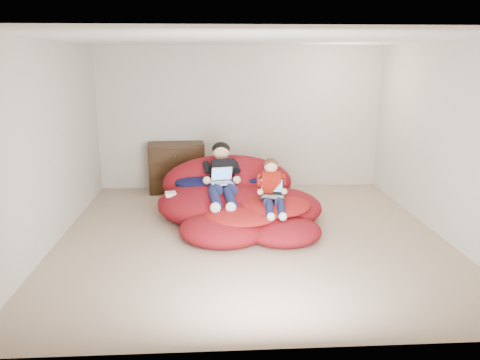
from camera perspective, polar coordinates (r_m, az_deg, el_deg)
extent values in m
cube|color=tan|center=(6.29, 1.35, -7.88)|extent=(5.10, 5.10, 0.25)
cube|color=beige|center=(8.38, 0.00, 7.53)|extent=(5.10, 0.02, 2.50)
cube|color=beige|center=(3.47, 4.87, -2.66)|extent=(5.10, 0.02, 2.50)
cube|color=beige|center=(6.22, -22.34, 3.98)|extent=(0.02, 5.10, 2.50)
cube|color=beige|center=(6.60, 23.77, 4.39)|extent=(0.02, 5.10, 2.50)
cube|color=white|center=(5.82, 1.52, 16.87)|extent=(5.10, 5.10, 0.02)
cube|color=#311E0D|center=(8.27, -7.73, 1.55)|extent=(1.00, 0.57, 0.86)
cube|color=#311E0D|center=(8.10, -7.79, -0.63)|extent=(0.86, 0.10, 0.21)
cylinder|color=#4C3F26|center=(8.08, -7.80, -0.67)|extent=(0.04, 0.06, 0.03)
cube|color=#311E0D|center=(8.03, -7.85, 1.15)|extent=(0.86, 0.10, 0.21)
cylinder|color=#4C3F26|center=(8.01, -7.86, 1.12)|extent=(0.04, 0.06, 0.03)
cube|color=#311E0D|center=(7.98, -7.92, 2.96)|extent=(0.86, 0.10, 0.21)
cylinder|color=#4C3F26|center=(7.96, -7.93, 2.93)|extent=(0.04, 0.06, 0.03)
ellipsoid|color=maroon|center=(6.90, -2.89, -2.79)|extent=(1.73, 1.55, 0.62)
ellipsoid|color=maroon|center=(6.78, 4.20, -3.31)|extent=(1.37, 1.33, 0.49)
ellipsoid|color=maroon|center=(6.35, 0.64, -4.71)|extent=(1.37, 1.10, 0.44)
ellipsoid|color=maroon|center=(6.09, -1.95, -5.97)|extent=(1.17, 1.08, 0.39)
ellipsoid|color=maroon|center=(6.07, 5.31, -6.21)|extent=(0.99, 0.90, 0.32)
ellipsoid|color=maroon|center=(7.27, -1.52, -0.38)|extent=(2.01, 0.89, 0.89)
ellipsoid|color=#0F1138|center=(7.09, -3.65, -0.14)|extent=(1.09, 0.89, 0.28)
ellipsoid|color=#0F1138|center=(7.18, 1.17, 0.41)|extent=(0.92, 0.65, 0.22)
ellipsoid|color=#AC1918|center=(6.43, 3.86, -2.98)|extent=(1.08, 1.08, 0.20)
ellipsoid|color=#AC1918|center=(6.12, 0.22, -4.26)|extent=(0.99, 0.89, 0.18)
ellipsoid|color=white|center=(7.43, -4.48, 1.65)|extent=(0.44, 0.28, 0.28)
cube|color=black|center=(6.86, -2.27, 0.90)|extent=(0.43, 0.54, 0.48)
sphere|color=#ECB590|center=(6.98, -2.33, 3.44)|extent=(0.24, 0.24, 0.24)
ellipsoid|color=black|center=(7.01, -2.33, 3.82)|extent=(0.27, 0.25, 0.21)
cylinder|color=#12173A|center=(6.54, -3.07, -1.10)|extent=(0.23, 0.41, 0.22)
cylinder|color=#12173A|center=(6.22, -3.04, -2.27)|extent=(0.20, 0.40, 0.25)
sphere|color=white|center=(6.05, -3.02, -3.41)|extent=(0.14, 0.14, 0.14)
cylinder|color=#12173A|center=(6.54, -1.32, -1.07)|extent=(0.23, 0.41, 0.22)
cylinder|color=#12173A|center=(6.22, -1.20, -2.24)|extent=(0.20, 0.40, 0.25)
sphere|color=white|center=(6.05, -1.13, -3.38)|extent=(0.14, 0.14, 0.14)
cube|color=#AB1B0F|center=(6.37, 3.82, -0.70)|extent=(0.27, 0.27, 0.41)
sphere|color=#ECB590|center=(6.37, 3.79, 1.65)|extent=(0.18, 0.18, 0.18)
ellipsoid|color=#462612|center=(6.39, 3.77, 1.97)|extent=(0.20, 0.19, 0.15)
cylinder|color=#12173A|center=(6.21, 3.34, -2.60)|extent=(0.14, 0.30, 0.16)
cylinder|color=#12173A|center=(5.98, 3.63, -3.57)|extent=(0.12, 0.29, 0.19)
sphere|color=white|center=(5.85, 3.80, -4.51)|extent=(0.11, 0.11, 0.11)
cylinder|color=#12173A|center=(6.23, 4.71, -2.57)|extent=(0.14, 0.30, 0.16)
cylinder|color=#12173A|center=(5.99, 5.05, -3.54)|extent=(0.12, 0.29, 0.19)
sphere|color=white|center=(5.87, 5.25, -4.47)|extent=(0.11, 0.11, 0.11)
cube|color=white|center=(6.54, -2.20, -0.42)|extent=(0.33, 0.26, 0.01)
cube|color=gray|center=(6.52, -2.20, -0.36)|extent=(0.27, 0.16, 0.00)
cube|color=white|center=(6.64, -2.24, 0.76)|extent=(0.30, 0.13, 0.20)
cube|color=#4485E7|center=(6.63, -2.23, 0.77)|extent=(0.26, 0.11, 0.16)
cube|color=black|center=(6.22, 4.02, -2.06)|extent=(0.38, 0.30, 0.01)
cube|color=gray|center=(6.20, 4.04, -2.01)|extent=(0.30, 0.19, 0.00)
cube|color=black|center=(6.32, 3.88, -0.66)|extent=(0.33, 0.14, 0.23)
cube|color=#519DBD|center=(6.31, 3.89, -0.66)|extent=(0.29, 0.11, 0.18)
cube|color=white|center=(6.68, -8.45, -1.71)|extent=(0.17, 0.17, 0.05)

